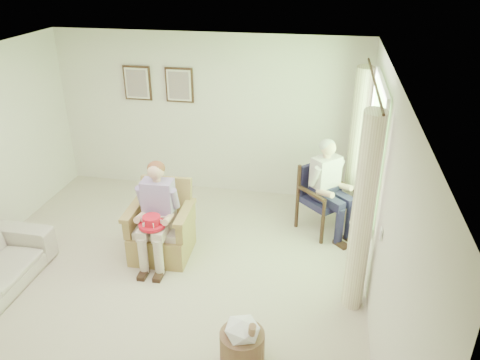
% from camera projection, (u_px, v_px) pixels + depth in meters
% --- Properties ---
extents(floor, '(5.50, 5.50, 0.00)m').
position_uv_depth(floor, '(155.00, 288.00, 5.66)').
color(floor, beige).
rests_on(floor, ground).
extents(back_wall, '(5.00, 0.04, 2.60)m').
position_uv_depth(back_wall, '(208.00, 115.00, 7.52)').
color(back_wall, silver).
rests_on(back_wall, ground).
extents(right_wall, '(0.04, 5.50, 2.60)m').
position_uv_depth(right_wall, '(383.00, 215.00, 4.67)').
color(right_wall, silver).
rests_on(right_wall, ground).
extents(ceiling, '(5.00, 5.50, 0.02)m').
position_uv_depth(ceiling, '(134.00, 74.00, 4.52)').
color(ceiling, white).
rests_on(ceiling, back_wall).
extents(window, '(0.13, 2.50, 1.63)m').
position_uv_depth(window, '(375.00, 145.00, 5.61)').
color(window, '#2D6B23').
rests_on(window, right_wall).
extents(curtain_left, '(0.34, 0.34, 2.30)m').
position_uv_depth(curtain_left, '(362.00, 215.00, 4.96)').
color(curtain_left, '#F4EBBF').
rests_on(curtain_left, ground).
extents(curtain_right, '(0.34, 0.34, 2.30)m').
position_uv_depth(curtain_right, '(357.00, 147.00, 6.69)').
color(curtain_right, '#F4EBBF').
rests_on(curtain_right, ground).
extents(framed_print_left, '(0.45, 0.05, 0.55)m').
position_uv_depth(framed_print_left, '(137.00, 83.00, 7.47)').
color(framed_print_left, '#382114').
rests_on(framed_print_left, back_wall).
extents(framed_print_right, '(0.45, 0.05, 0.55)m').
position_uv_depth(framed_print_right, '(179.00, 85.00, 7.35)').
color(framed_print_right, '#382114').
rests_on(framed_print_right, back_wall).
extents(wicker_armchair, '(0.78, 0.77, 0.99)m').
position_uv_depth(wicker_armchair, '(163.00, 233.00, 6.20)').
color(wicker_armchair, '#A38E4D').
rests_on(wicker_armchair, ground).
extents(wood_armchair, '(0.63, 0.59, 0.97)m').
position_uv_depth(wood_armchair, '(326.00, 194.00, 6.73)').
color(wood_armchair, black).
rests_on(wood_armchair, ground).
extents(person_wicker, '(0.40, 0.62, 1.33)m').
position_uv_depth(person_wicker, '(156.00, 208.00, 5.88)').
color(person_wicker, beige).
rests_on(person_wicker, ground).
extents(person_dark, '(0.40, 0.63, 1.36)m').
position_uv_depth(person_dark, '(327.00, 182.00, 6.47)').
color(person_dark, '#1C1938').
rests_on(person_dark, ground).
extents(red_hat, '(0.33, 0.33, 0.14)m').
position_uv_depth(red_hat, '(152.00, 223.00, 5.74)').
color(red_hat, red).
rests_on(red_hat, person_wicker).
extents(hatbox, '(0.50, 0.50, 0.65)m').
position_uv_depth(hatbox, '(242.00, 341.00, 4.55)').
color(hatbox, '#9F7856').
rests_on(hatbox, ground).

